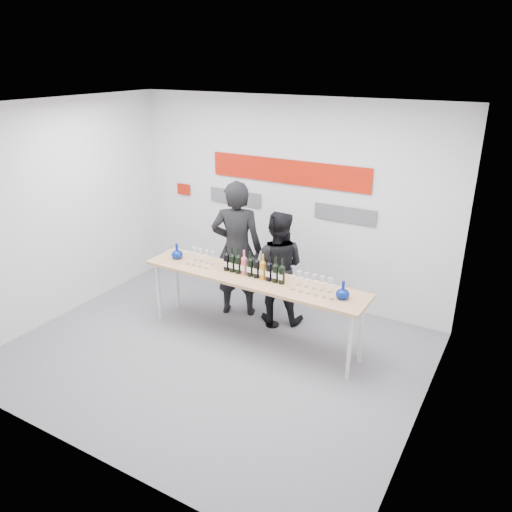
% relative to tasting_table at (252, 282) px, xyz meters
% --- Properties ---
extents(ground, '(5.00, 5.00, 0.00)m').
position_rel_tasting_table_xyz_m(ground, '(-0.24, -0.56, -0.84)').
color(ground, slate).
rests_on(ground, ground).
extents(back_wall, '(5.00, 0.04, 3.00)m').
position_rel_tasting_table_xyz_m(back_wall, '(-0.24, 1.44, 0.66)').
color(back_wall, silver).
rests_on(back_wall, ground).
extents(signage, '(3.38, 0.02, 0.79)m').
position_rel_tasting_table_xyz_m(signage, '(-0.29, 1.41, 0.97)').
color(signage, '#AE1807').
rests_on(signage, back_wall).
extents(tasting_table, '(3.02, 0.63, 0.90)m').
position_rel_tasting_table_xyz_m(tasting_table, '(0.00, 0.00, 0.00)').
color(tasting_table, tan).
rests_on(tasting_table, ground).
extents(wine_bottles, '(0.89, 0.08, 0.33)m').
position_rel_tasting_table_xyz_m(wine_bottles, '(0.01, 0.01, 0.23)').
color(wine_bottles, black).
rests_on(wine_bottles, tasting_table).
extents(decanter_left, '(0.16, 0.16, 0.21)m').
position_rel_tasting_table_xyz_m(decanter_left, '(-1.20, 0.02, 0.18)').
color(decanter_left, navy).
rests_on(decanter_left, tasting_table).
extents(decanter_right, '(0.16, 0.16, 0.21)m').
position_rel_tasting_table_xyz_m(decanter_right, '(1.20, -0.00, 0.18)').
color(decanter_right, navy).
rests_on(decanter_right, tasting_table).
extents(glasses_left, '(0.37, 0.23, 0.18)m').
position_rel_tasting_table_xyz_m(glasses_left, '(-0.81, 0.01, 0.16)').
color(glasses_left, silver).
rests_on(glasses_left, tasting_table).
extents(glasses_right, '(0.56, 0.23, 0.18)m').
position_rel_tasting_table_xyz_m(glasses_right, '(0.84, -0.02, 0.16)').
color(glasses_right, silver).
rests_on(glasses_right, tasting_table).
extents(presenter_left, '(0.84, 0.71, 1.96)m').
position_rel_tasting_table_xyz_m(presenter_left, '(-0.57, 0.55, 0.14)').
color(presenter_left, black).
rests_on(presenter_left, ground).
extents(presenter_right, '(0.91, 0.79, 1.60)m').
position_rel_tasting_table_xyz_m(presenter_right, '(0.02, 0.64, -0.04)').
color(presenter_right, black).
rests_on(presenter_right, ground).
extents(mic_stand, '(0.19, 0.19, 1.62)m').
position_rel_tasting_table_xyz_m(mic_stand, '(0.06, 0.45, -0.34)').
color(mic_stand, black).
rests_on(mic_stand, ground).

